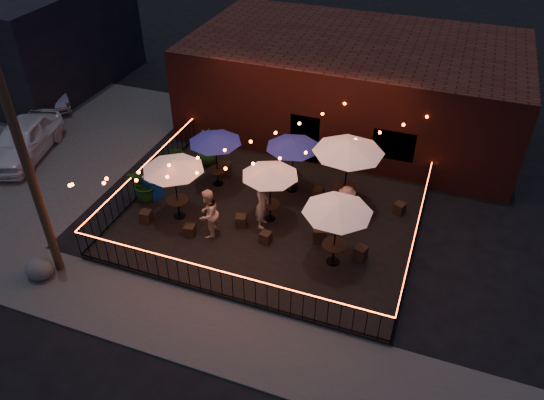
{
  "coord_description": "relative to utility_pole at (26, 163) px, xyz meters",
  "views": [
    {
      "loc": [
        5.19,
        -11.76,
        11.85
      ],
      "look_at": [
        0.25,
        1.59,
        1.28
      ],
      "focal_mm": 35.0,
      "sensor_mm": 36.0,
      "label": 1
    }
  ],
  "objects": [
    {
      "name": "ground",
      "position": [
        5.4,
        2.6,
        -4.0
      ],
      "size": [
        110.0,
        110.0,
        0.0
      ],
      "primitive_type": "plane",
      "color": "black",
      "rests_on": "ground"
    },
    {
      "name": "patio",
      "position": [
        5.4,
        4.6,
        -3.92
      ],
      "size": [
        10.0,
        8.0,
        0.15
      ],
      "primitive_type": "cube",
      "color": "black",
      "rests_on": "ground"
    },
    {
      "name": "sidewalk",
      "position": [
        5.4,
        -0.65,
        -3.98
      ],
      "size": [
        18.0,
        2.5,
        0.05
      ],
      "primitive_type": "cube",
      "color": "#3D3B38",
      "rests_on": "ground"
    },
    {
      "name": "parking_lot",
      "position": [
        -6.6,
        6.6,
        -3.99
      ],
      "size": [
        11.0,
        12.0,
        0.02
      ],
      "primitive_type": "cube",
      "color": "#3D3B38",
      "rests_on": "ground"
    },
    {
      "name": "brick_building",
      "position": [
        6.4,
        12.59,
        -2.0
      ],
      "size": [
        14.0,
        8.0,
        4.0
      ],
      "color": "#3E1611",
      "rests_on": "ground"
    },
    {
      "name": "utility_pole",
      "position": [
        0.0,
        0.0,
        0.0
      ],
      "size": [
        0.26,
        0.26,
        8.0
      ],
      "primitive_type": "cylinder",
      "color": "#3B2A18",
      "rests_on": "ground"
    },
    {
      "name": "fence_front",
      "position": [
        5.4,
        0.6,
        -3.34
      ],
      "size": [
        10.0,
        0.04,
        1.04
      ],
      "color": "black",
      "rests_on": "patio"
    },
    {
      "name": "fence_left",
      "position": [
        0.4,
        4.6,
        -3.34
      ],
      "size": [
        0.04,
        8.0,
        1.04
      ],
      "rotation": [
        0.0,
        0.0,
        1.57
      ],
      "color": "black",
      "rests_on": "patio"
    },
    {
      "name": "fence_right",
      "position": [
        10.4,
        4.6,
        -3.34
      ],
      "size": [
        0.04,
        8.0,
        1.04
      ],
      "rotation": [
        0.0,
        0.0,
        1.57
      ],
      "color": "black",
      "rests_on": "patio"
    },
    {
      "name": "festoon_lights",
      "position": [
        4.39,
        4.3,
        -1.48
      ],
      "size": [
        10.02,
        8.72,
        1.32
      ],
      "color": "#F44412",
      "rests_on": "ground"
    },
    {
      "name": "cafe_table_0",
      "position": [
        2.37,
        3.57,
        -1.73
      ],
      "size": [
        2.48,
        2.48,
        2.33
      ],
      "rotation": [
        0.0,
        0.0,
        0.2
      ],
      "color": "black",
      "rests_on": "patio"
    },
    {
      "name": "cafe_table_1",
      "position": [
        2.81,
        5.87,
        -1.86
      ],
      "size": [
        2.23,
        2.23,
        2.18
      ],
      "rotation": [
        0.0,
        0.0,
        0.14
      ],
      "color": "black",
      "rests_on": "patio"
    },
    {
      "name": "cafe_table_2",
      "position": [
        5.45,
        4.55,
        -1.88
      ],
      "size": [
        1.97,
        1.97,
        2.16
      ],
      "rotation": [
        0.0,
        0.0,
        0.01
      ],
      "color": "black",
      "rests_on": "patio"
    },
    {
      "name": "cafe_table_3",
      "position": [
        5.61,
        6.48,
        -1.83
      ],
      "size": [
        2.27,
        2.27,
        2.21
      ],
      "rotation": [
        0.0,
        0.0,
        -0.15
      ],
      "color": "black",
      "rests_on": "patio"
    },
    {
      "name": "cafe_table_4",
      "position": [
        8.1,
        3.17,
        -1.69
      ],
      "size": [
        2.84,
        2.84,
        2.37
      ],
      "rotation": [
        0.0,
        0.0,
        -0.42
      ],
      "color": "black",
      "rests_on": "patio"
    },
    {
      "name": "cafe_table_5",
      "position": [
        7.68,
        6.13,
        -1.36
      ],
      "size": [
        3.01,
        3.01,
        2.72
      ],
      "rotation": [
        0.0,
        0.0,
        0.25
      ],
      "color": "black",
      "rests_on": "patio"
    },
    {
      "name": "bistro_chair_0",
      "position": [
        1.44,
        2.9,
        -3.63
      ],
      "size": [
        0.41,
        0.41,
        0.43
      ],
      "primitive_type": "cube",
      "rotation": [
        0.0,
        0.0,
        0.12
      ],
      "color": "black",
      "rests_on": "patio"
    },
    {
      "name": "bistro_chair_1",
      "position": [
        3.22,
        2.77,
        -3.64
      ],
      "size": [
        0.4,
        0.4,
        0.41
      ],
      "primitive_type": "cube",
      "rotation": [
        0.0,
        0.0,
        3.31
      ],
      "color": "black",
      "rests_on": "patio"
    },
    {
      "name": "bistro_chair_2",
      "position": [
        1.43,
        5.85,
        -3.65
      ],
      "size": [
        0.43,
        0.43,
        0.41
      ],
      "primitive_type": "cube",
      "rotation": [
        0.0,
        0.0,
        -0.27
      ],
      "color": "black",
      "rests_on": "patio"
    },
    {
      "name": "bistro_chair_3",
      "position": [
        2.8,
        6.59,
        -3.61
      ],
      "size": [
        0.52,
        0.52,
        0.49
      ],
      "primitive_type": "cube",
      "rotation": [
        0.0,
        0.0,
        3.45
      ],
      "color": "black",
      "rests_on": "patio"
    },
    {
      "name": "bistro_chair_4",
      "position": [
        4.63,
        3.84,
        -3.64
      ],
      "size": [
        0.44,
        0.44,
        0.42
      ],
      "primitive_type": "cube",
      "rotation": [
        0.0,
        0.0,
        0.3
      ],
      "color": "black",
      "rests_on": "patio"
    },
    {
      "name": "bistro_chair_5",
      "position": [
        5.75,
        3.32,
        -3.65
      ],
      "size": [
        0.38,
        0.38,
        0.4
      ],
      "primitive_type": "cube",
      "rotation": [
        0.0,
        0.0,
        3.02
      ],
      "color": "black",
      "rests_on": "patio"
    },
    {
      "name": "bistro_chair_6",
      "position": [
        5.44,
        6.64,
        -3.6
      ],
      "size": [
        0.51,
        0.51,
        0.51
      ],
      "primitive_type": "cube",
      "rotation": [
        0.0,
        0.0,
        -0.22
      ],
      "color": "black",
      "rests_on": "patio"
    },
    {
      "name": "bistro_chair_7",
      "position": [
        6.69,
        6.34,
        -3.65
      ],
      "size": [
        0.37,
        0.37,
        0.4
      ],
      "primitive_type": "cube",
      "rotation": [
        0.0,
        0.0,
        3.06
      ],
      "color": "black",
      "rests_on": "patio"
    },
    {
      "name": "bistro_chair_8",
      "position": [
        7.39,
        4.03,
        -3.59
      ],
      "size": [
        0.55,
        0.55,
        0.52
      ],
      "primitive_type": "cube",
      "rotation": [
        0.0,
        0.0,
        0.32
      ],
      "color": "black",
      "rests_on": "patio"
    },
    {
      "name": "bistro_chair_9",
      "position": [
        8.87,
        3.67,
        -3.63
      ],
      "size": [
        0.46,
        0.46,
        0.44
      ],
      "primitive_type": "cube",
      "rotation": [
        0.0,
        0.0,
        2.85
      ],
      "color": "black",
      "rests_on": "patio"
    },
    {
      "name": "bistro_chair_10",
      "position": [
        7.7,
        6.92,
        -3.6
      ],
      "size": [
        0.54,
        0.54,
        0.49
      ],
      "primitive_type": "cube",
      "rotation": [
        0.0,
        0.0,
        0.38
      ],
      "color": "black",
      "rests_on": "patio"
    },
    {
      "name": "bistro_chair_11",
      "position": [
        9.66,
        6.47,
        -3.64
      ],
      "size": [
        0.45,
        0.45,
        0.41
      ],
      "primitive_type": "cube",
      "rotation": [
        0.0,
        0.0,
        2.76
      ],
      "color": "black",
      "rests_on": "patio"
    },
    {
      "name": "patron_a",
      "position": [
        5.3,
        4.14,
        -2.95
      ],
      "size": [
        0.51,
        0.7,
        1.79
      ],
      "primitive_type": "imported",
      "rotation": [
        0.0,
        0.0,
        1.7
      ],
      "color": "#DEA48C",
      "rests_on": "patio"
    },
    {
      "name": "patron_b",
      "position": [
        3.82,
        3.03,
        -2.95
      ],
      "size": [
        0.76,
        0.94,
        1.8
      ],
      "primitive_type": "imported",
      "rotation": [
        0.0,
        0.0,
        -1.66
      ],
      "color": "tan",
      "rests_on": "patio"
    },
    {
      "name": "patron_c",
      "position": [
        7.98,
        5.16,
        -3.06
      ],
      "size": [
        1.05,
        0.64,
        1.57
      ],
      "primitive_type": "imported",
      "rotation": [
        0.0,
        0.0,
        3.09
      ],
      "color": "tan",
      "rests_on": "patio"
    },
    {
      "name": "potted_shrub_a",
      "position": [
        0.8,
        4.13,
        -3.14
      ],
      "size": [
        1.36,
        1.21,
        1.41
      ],
      "primitive_type": "imported",
      "rotation": [
        0.0,
        0.0,
        -0.09
      ],
      "color": "#163811",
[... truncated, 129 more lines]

